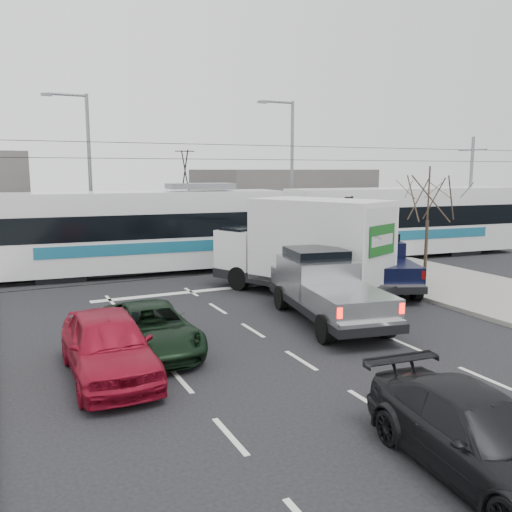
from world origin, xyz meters
name	(u,v)px	position (x,y,z in m)	size (l,w,h in m)	color
ground	(300,324)	(0.00, 0.00, 0.00)	(120.00, 120.00, 0.00)	black
sidewalk_right	(495,295)	(9.00, 0.00, 0.07)	(6.00, 60.00, 0.15)	gray
rails	(198,272)	(0.00, 10.00, 0.01)	(60.00, 1.60, 0.03)	#33302D
building_right	(280,201)	(12.00, 24.00, 2.50)	(12.00, 10.00, 5.00)	slate
bare_tree	(428,199)	(7.60, 2.50, 3.79)	(2.40, 2.40, 5.00)	#47382B
traffic_signal	(349,217)	(6.47, 6.50, 2.74)	(0.44, 0.44, 3.60)	black
street_lamp_near	(289,168)	(7.31, 14.00, 5.11)	(2.38, 0.25, 9.00)	slate
street_lamp_far	(86,167)	(-4.19, 16.00, 5.11)	(2.38, 0.25, 9.00)	slate
catenary	(196,193)	(0.00, 10.00, 3.88)	(60.00, 0.20, 7.00)	black
tram	(282,225)	(4.90, 10.38, 2.09)	(28.98, 5.46, 5.89)	white
silver_pickup	(325,286)	(1.04, 0.16, 1.14)	(3.21, 6.61, 2.30)	black
box_truck	(306,248)	(2.36, 3.60, 1.91)	(5.57, 8.14, 3.86)	black
navy_pickup	(378,262)	(5.64, 3.17, 1.16)	(4.03, 5.90, 2.34)	black
green_car	(151,328)	(-5.07, -0.50, 0.65)	(2.14, 4.65, 1.29)	black
red_car	(108,345)	(-6.50, -1.97, 0.81)	(1.91, 4.74, 1.62)	maroon
dark_car	(479,436)	(-1.81, -8.97, 0.68)	(1.91, 4.71, 1.37)	black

